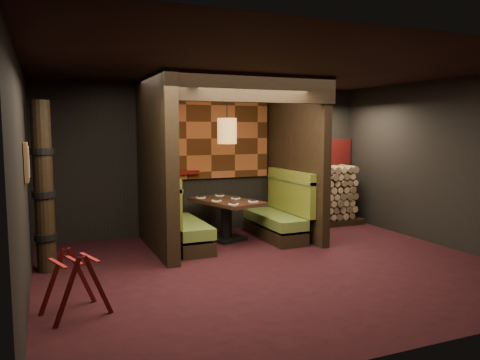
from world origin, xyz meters
name	(u,v)px	position (x,y,z in m)	size (l,w,h in m)	color
floor	(275,268)	(0.00, 0.00, -0.01)	(6.50, 5.50, 0.02)	black
ceiling	(276,67)	(0.00, 0.00, 2.86)	(6.50, 5.50, 0.02)	black
wall_back	(211,159)	(0.00, 2.76, 1.43)	(6.50, 0.02, 2.85)	black
wall_front	(419,196)	(0.00, -2.76, 1.43)	(6.50, 0.02, 2.85)	black
wall_left	(23,180)	(-3.26, 0.00, 1.43)	(0.02, 5.50, 2.85)	black
wall_right	(447,163)	(3.26, 0.00, 1.43)	(0.02, 5.50, 2.85)	black
partition_left	(156,165)	(-1.35, 1.65, 1.43)	(0.20, 2.20, 2.85)	black
partition_right	(296,160)	(1.30, 1.70, 1.43)	(0.15, 2.10, 2.85)	black
header_beam	(254,88)	(-0.02, 0.70, 2.63)	(2.85, 0.18, 0.44)	black
tapa_back_panel	(211,138)	(-0.02, 2.71, 1.82)	(2.40, 0.06, 1.55)	brown
tapa_side_panel	(160,138)	(-1.23, 1.82, 1.85)	(0.04, 1.85, 1.45)	brown
lacquer_shelf	(183,173)	(-0.60, 2.65, 1.18)	(0.60, 0.12, 0.07)	#520D09
booth_bench_left	(180,224)	(-0.96, 1.65, 0.40)	(0.68, 1.60, 1.14)	black
booth_bench_right	(279,216)	(0.93, 1.65, 0.40)	(0.68, 1.60, 1.14)	black
dining_table	(226,213)	(-0.04, 1.85, 0.50)	(1.13, 1.56, 0.74)	black
place_settings	(226,199)	(-0.04, 1.85, 0.75)	(0.88, 1.22, 0.03)	white
pendant_lamp	(227,131)	(-0.04, 1.80, 1.97)	(0.34, 0.34, 1.11)	#A27036
framed_picture	(27,162)	(-3.22, 0.10, 1.62)	(0.05, 0.36, 0.46)	brown
luggage_rack	(75,281)	(-2.78, -0.69, 0.37)	(0.79, 0.66, 0.74)	#3F0707
totem_column	(44,188)	(-3.05, 1.10, 1.19)	(0.31, 0.31, 2.40)	black
firewood_stack	(321,196)	(2.29, 2.35, 0.61)	(1.73, 0.70, 1.22)	black
mosaic_header	(314,152)	(2.29, 2.68, 1.50)	(1.83, 0.10, 0.56)	maroon
bay_front_post	(293,159)	(1.39, 1.96, 1.43)	(0.08, 0.08, 2.85)	black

